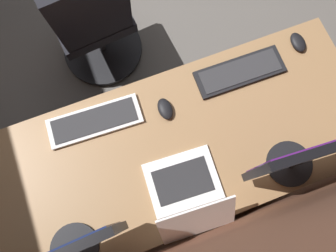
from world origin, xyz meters
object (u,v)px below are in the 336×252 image
mouse_spare (298,42)px  office_chair (94,25)px  keyboard_main (95,121)px  laptop_leftmost (188,196)px  keyboard_spare (240,72)px  drawer_pedestal (210,151)px  mouse_main (165,109)px  monitor_primary (316,153)px

mouse_spare → office_chair: office_chair is taller
keyboard_main → office_chair: bearing=-101.7°
laptop_leftmost → office_chair: office_chair is taller
keyboard_main → keyboard_spare: bearing=179.0°
keyboard_main → drawer_pedestal: bearing=152.1°
mouse_main → office_chair: (0.18, -0.72, -0.29)m
keyboard_spare → mouse_spare: size_ratio=4.06×
mouse_spare → office_chair: 1.13m
drawer_pedestal → office_chair: office_chair is taller
monitor_primary → keyboard_main: 0.91m
keyboard_spare → office_chair: (0.57, -0.68, -0.28)m
office_chair → keyboard_spare: bearing=130.1°
drawer_pedestal → keyboard_spare: bearing=-128.9°
monitor_primary → mouse_main: (0.42, -0.42, -0.24)m
keyboard_spare → keyboard_main: bearing=-1.0°
drawer_pedestal → mouse_main: size_ratio=6.68×
mouse_main → mouse_spare: bearing=-173.1°
office_chair → mouse_spare: bearing=144.4°
drawer_pedestal → monitor_primary: 0.72m
drawer_pedestal → mouse_spare: bearing=-151.0°
laptop_leftmost → monitor_primary: bearing=176.9°
laptop_leftmost → office_chair: 1.17m
office_chair → keyboard_main: bearing=78.3°
monitor_primary → mouse_spare: monitor_primary is taller
keyboard_main → office_chair: 0.73m
laptop_leftmost → mouse_main: bearing=-96.9°
mouse_spare → office_chair: (0.89, -0.64, -0.29)m
laptop_leftmost → drawer_pedestal: bearing=-141.1°
mouse_main → mouse_spare: size_ratio=1.00×
drawer_pedestal → keyboard_spare: size_ratio=1.64×
keyboard_spare → office_chair: office_chair is taller
laptop_leftmost → mouse_spare: laptop_leftmost is taller
laptop_leftmost → mouse_spare: 0.90m
monitor_primary → office_chair: monitor_primary is taller
monitor_primary → office_chair: size_ratio=0.50×
keyboard_spare → mouse_spare: mouse_spare is taller
laptop_leftmost → keyboard_spare: (-0.44, -0.44, -0.04)m
keyboard_spare → office_chair: 0.93m
drawer_pedestal → office_chair: bearing=-68.6°
drawer_pedestal → monitor_primary: size_ratio=1.43×
keyboard_main → mouse_spare: (-1.03, -0.03, 0.01)m
drawer_pedestal → mouse_spare: size_ratio=6.68×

